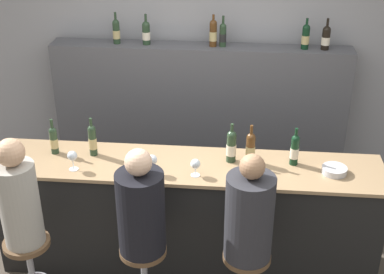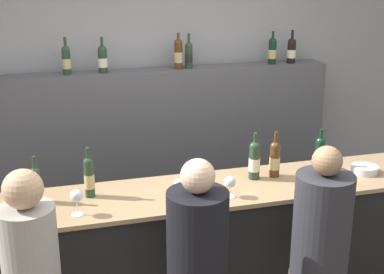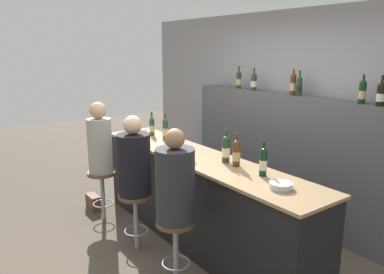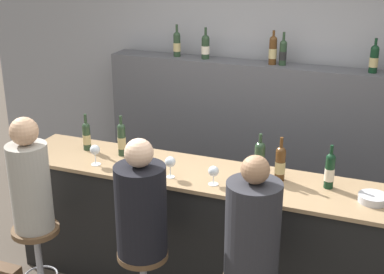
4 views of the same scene
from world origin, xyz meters
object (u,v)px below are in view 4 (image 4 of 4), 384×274
Objects in this scene: wine_glass_0 at (95,151)px; guest_seated_right at (253,227)px; wine_bottle_backbar_0 at (177,44)px; bar_stool_middle at (143,269)px; wine_bottle_backbar_1 at (206,47)px; wine_bottle_backbar_2 at (273,50)px; wine_bottle_backbar_4 at (374,59)px; wine_bottle_counter_3 at (280,163)px; bar_stool_left at (37,244)px; wine_bottle_counter_0 at (87,136)px; wine_bottle_backbar_3 at (283,52)px; guest_seated_middle at (141,206)px; wine_bottle_counter_4 at (330,170)px; wine_glass_2 at (214,172)px; wine_bottle_counter_1 at (122,139)px; guest_seated_left at (30,181)px; wine_bottle_counter_2 at (260,159)px; metal_bowl at (373,198)px; wine_glass_1 at (170,162)px.

guest_seated_right is at bearing -18.32° from wine_glass_0.
wine_bottle_backbar_0 reaches higher than bar_stool_middle.
wine_bottle_backbar_2 is (0.66, 0.00, 0.02)m from wine_bottle_backbar_1.
wine_bottle_backbar_4 is (0.89, 0.00, -0.01)m from wine_bottle_backbar_2.
wine_bottle_counter_3 is at bearing -50.24° from wine_bottle_backbar_1.
wine_bottle_backbar_1 is 0.66m from wine_bottle_backbar_2.
bar_stool_left is (-1.28, -1.96, -1.21)m from wine_bottle_backbar_2.
guest_seated_right reaches higher than wine_bottle_counter_0.
wine_bottle_backbar_2 reaches higher than wine_glass_0.
wine_bottle_backbar_3 reaches higher than guest_seated_middle.
wine_bottle_backbar_3 is (-0.64, 1.25, 0.55)m from wine_bottle_counter_4.
wine_bottle_backbar_0 reaches higher than wine_glass_2.
bar_stool_left is 1.74m from guest_seated_right.
wine_bottle_counter_1 is 0.39× the size of guest_seated_left.
bar_stool_left is at bearing -156.92° from wine_bottle_counter_3.
wine_bottle_counter_0 is at bearing 86.79° from bar_stool_left.
wine_bottle_counter_2 is at bearing -79.57° from wine_bottle_backbar_2.
wine_bottle_counter_0 is at bearing 140.26° from guest_seated_middle.
bar_stool_middle is (-0.48, -1.96, -1.19)m from wine_bottle_backbar_3.
wine_bottle_counter_3 reaches higher than metal_bowl.
wine_bottle_counter_3 is at bearing 23.08° from guest_seated_left.
wine_bottle_counter_4 reaches higher than bar_stool_middle.
wine_glass_0 is 0.26× the size of bar_stool_left.
wine_bottle_backbar_0 is at bearing 87.87° from wine_glass_0.
wine_bottle_backbar_1 reaches higher than wine_bottle_counter_1.
wine_glass_2 is at bearing -172.77° from metal_bowl.
guest_seated_right is at bearing -31.34° from wine_glass_1.
wine_bottle_backbar_0 is 2.48m from guest_seated_right.
wine_bottle_backbar_4 is at bearing 42.15° from bar_stool_left.
wine_bottle_counter_3 is 1.06× the size of wine_bottle_backbar_0.
wine_bottle_backbar_0 is 1.00× the size of wine_bottle_backbar_2.
bar_stool_middle is at bearing -127.17° from wine_glass_2.
guest_seated_left is at bearing -153.05° from wine_glass_1.
bar_stool_middle is 0.76× the size of guest_seated_middle.
guest_seated_middle is at bearing -39.74° from wine_bottle_counter_0.
wine_bottle_counter_0 is at bearing 180.00° from wine_bottle_counter_1.
metal_bowl reaches higher than bar_stool_middle.
metal_bowl is 0.24× the size of guest_seated_middle.
wine_bottle_backbar_2 is 0.49× the size of bar_stool_middle.
guest_seated_right is at bearing 0.00° from guest_seated_left.
wine_glass_2 is at bearing -121.60° from wine_bottle_backbar_4.
wine_glass_2 is (0.62, -1.50, -0.58)m from wine_bottle_backbar_1.
bar_stool_middle is (0.85, -0.71, -0.63)m from wine_bottle_counter_0.
wine_bottle_backbar_1 is at bearing -0.00° from wine_bottle_backbar_0.
guest_seated_middle reaches higher than wine_glass_2.
wine_bottle_backbar_1 is 1.84× the size of wine_glass_0.
wine_glass_2 is (0.87, -0.25, -0.04)m from wine_bottle_counter_1.
wine_glass_2 is (-0.13, -1.50, -0.58)m from wine_bottle_backbar_3.
wine_bottle_counter_4 is 1.06× the size of wine_bottle_backbar_3.
guest_seated_left is (-1.51, -0.71, -0.12)m from wine_bottle_counter_2.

